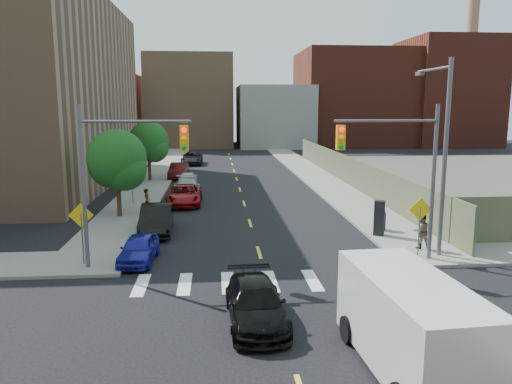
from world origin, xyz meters
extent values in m
plane|color=black|center=(0.00, 0.00, 0.00)|extent=(160.00, 160.00, 0.00)
cube|color=gray|center=(-7.75, 41.50, 0.07)|extent=(3.50, 73.00, 0.15)
cube|color=gray|center=(7.75, 41.50, 0.07)|extent=(3.50, 73.00, 0.15)
cube|color=#525A3F|center=(9.60, 28.00, 1.25)|extent=(0.12, 44.00, 2.50)
cube|color=#592319|center=(-22.00, 70.00, 6.00)|extent=(14.00, 18.00, 12.00)
cube|color=#8C6B4C|center=(-6.00, 72.00, 7.50)|extent=(14.00, 16.00, 15.00)
cube|color=gray|center=(8.00, 70.00, 5.00)|extent=(12.00, 16.00, 10.00)
cube|color=#592319|center=(22.00, 72.00, 8.00)|extent=(18.00, 18.00, 16.00)
cube|color=#592319|center=(38.00, 70.00, 9.00)|extent=(14.00, 16.00, 18.00)
cylinder|color=#8C6B4C|center=(42.00, 70.00, 14.00)|extent=(1.80, 1.80, 28.00)
cylinder|color=#59595E|center=(-7.50, 6.00, 3.50)|extent=(0.18, 0.18, 7.00)
cylinder|color=#59595E|center=(-5.25, 6.00, 6.30)|extent=(4.50, 0.12, 0.12)
cube|color=#E5A50C|center=(-3.30, 6.00, 5.60)|extent=(0.35, 0.30, 1.05)
cylinder|color=#59595E|center=(7.50, 6.00, 3.50)|extent=(0.18, 0.18, 7.00)
cylinder|color=#59595E|center=(5.25, 6.00, 6.30)|extent=(4.50, 0.12, 0.12)
cube|color=#E5A50C|center=(3.30, 6.00, 5.60)|extent=(0.35, 0.30, 1.05)
cylinder|color=#59595E|center=(8.20, 6.50, 4.50)|extent=(0.20, 0.20, 9.00)
cylinder|color=#59595E|center=(8.20, 8.20, 8.60)|extent=(0.12, 3.50, 0.12)
cube|color=#59595E|center=(8.20, 9.80, 8.50)|extent=(0.25, 0.60, 0.18)
cylinder|color=#59595E|center=(-7.80, 6.50, 1.20)|extent=(0.06, 0.06, 2.40)
cube|color=yellow|center=(-7.80, 6.50, 2.30)|extent=(1.06, 0.04, 1.06)
cylinder|color=#59595E|center=(7.20, 6.50, 1.20)|extent=(0.06, 0.06, 2.40)
cube|color=yellow|center=(7.20, 6.50, 2.30)|extent=(1.06, 0.04, 1.06)
cylinder|color=#59595E|center=(-7.80, 20.00, 1.20)|extent=(0.06, 0.06, 2.40)
cube|color=yellow|center=(-7.80, 20.00, 2.30)|extent=(1.06, 0.04, 1.06)
cylinder|color=#332114|center=(-8.00, 16.00, 1.32)|extent=(0.28, 0.28, 2.64)
sphere|color=#154B19|center=(-8.00, 16.00, 3.72)|extent=(3.60, 3.60, 3.60)
sphere|color=#154B19|center=(-7.50, 15.70, 3.12)|extent=(2.64, 2.64, 2.64)
sphere|color=#154B19|center=(-8.40, 16.40, 3.30)|extent=(2.88, 2.88, 2.88)
cylinder|color=#332114|center=(-8.00, 31.00, 1.32)|extent=(0.28, 0.28, 2.64)
sphere|color=#154B19|center=(-8.00, 31.00, 3.72)|extent=(3.60, 3.60, 3.60)
sphere|color=#154B19|center=(-7.50, 30.70, 3.12)|extent=(2.64, 2.64, 2.64)
sphere|color=#154B19|center=(-8.40, 31.40, 3.30)|extent=(2.88, 2.88, 2.88)
imported|color=#1C1C9A|center=(-5.50, 7.00, 0.61)|extent=(1.70, 3.69, 1.22)
imported|color=black|center=(-5.29, 12.12, 0.78)|extent=(1.84, 4.80, 1.56)
imported|color=maroon|center=(-4.20, 19.99, 0.70)|extent=(2.35, 5.03, 1.39)
imported|color=#A2A5A9|center=(-4.20, 22.85, 0.72)|extent=(2.18, 5.01, 1.43)
imported|color=silver|center=(-4.42, 27.82, 0.63)|extent=(1.62, 3.76, 1.26)
imported|color=#440D0F|center=(-5.50, 32.90, 0.73)|extent=(1.83, 4.55, 1.47)
imported|color=black|center=(-4.74, 44.26, 0.72)|extent=(2.47, 5.25, 1.45)
imported|color=black|center=(-0.80, 0.27, 0.65)|extent=(1.98, 4.53, 1.29)
cube|color=silver|center=(2.99, -3.03, 1.35)|extent=(2.52, 5.73, 2.37)
cube|color=black|center=(2.85, -0.88, 1.67)|extent=(2.07, 1.42, 0.97)
cylinder|color=black|center=(1.85, -1.27, 0.38)|extent=(0.36, 0.84, 0.82)
cylinder|color=black|center=(3.89, -1.13, 0.38)|extent=(0.36, 0.84, 0.82)
cube|color=#0E1354|center=(7.00, 11.25, 0.64)|extent=(0.53, 0.42, 0.97)
cylinder|color=#0E1354|center=(7.00, 11.25, 1.15)|extent=(0.51, 0.26, 0.50)
cube|color=black|center=(6.58, 10.19, 1.07)|extent=(0.68, 0.62, 1.85)
imported|color=gray|center=(-6.30, 16.15, 0.98)|extent=(0.44, 0.63, 1.66)
imported|color=gray|center=(7.78, 7.56, 1.00)|extent=(0.84, 0.66, 1.69)
camera|label=1|loc=(-2.05, -14.89, 6.98)|focal=35.00mm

